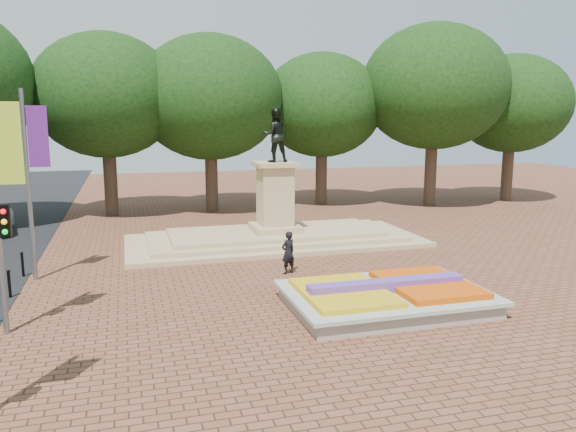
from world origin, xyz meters
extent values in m
plane|color=brown|center=(0.00, 0.00, 0.00)|extent=(90.00, 90.00, 0.00)
cube|color=gray|center=(1.00, -2.00, 0.23)|extent=(6.00, 4.00, 0.45)
cube|color=#AAB5A4|center=(1.00, -2.00, 0.50)|extent=(6.30, 4.30, 0.12)
cube|color=#E0540C|center=(2.45, -2.00, 0.63)|extent=(2.60, 3.40, 0.22)
cube|color=gold|center=(-0.45, -2.00, 0.62)|extent=(2.60, 3.40, 0.18)
cube|color=#5E389C|center=(1.00, -2.00, 0.72)|extent=(5.20, 0.55, 0.38)
cube|color=tan|center=(0.00, 8.00, 0.10)|extent=(14.00, 6.00, 0.20)
cube|color=tan|center=(0.00, 8.00, 0.30)|extent=(12.00, 5.00, 0.20)
cube|color=tan|center=(0.00, 8.00, 0.50)|extent=(10.00, 4.00, 0.20)
cube|color=tan|center=(0.00, 8.00, 0.75)|extent=(2.20, 2.20, 0.30)
cube|color=tan|center=(0.00, 8.00, 2.30)|extent=(1.50, 1.50, 2.80)
cube|color=tan|center=(0.00, 8.00, 3.80)|extent=(1.90, 1.90, 0.20)
imported|color=black|center=(0.00, 8.00, 5.15)|extent=(1.22, 0.95, 2.50)
cylinder|color=#3C2A21|center=(-8.00, 18.00, 2.00)|extent=(0.80, 0.80, 4.00)
ellipsoid|color=black|center=(-8.00, 18.00, 6.69)|extent=(8.80, 8.80, 7.48)
cylinder|color=#3C2A21|center=(-1.00, 18.00, 2.00)|extent=(0.80, 0.80, 4.00)
ellipsoid|color=black|center=(-1.00, 18.00, 6.69)|extent=(8.80, 8.80, 7.48)
cylinder|color=#3C2A21|center=(6.00, 18.00, 2.00)|extent=(0.80, 0.80, 4.00)
ellipsoid|color=black|center=(6.00, 18.00, 6.69)|extent=(8.80, 8.80, 7.48)
cylinder|color=#3C2A21|center=(13.00, 18.00, 2.00)|extent=(0.80, 0.80, 4.00)
ellipsoid|color=black|center=(13.00, 18.00, 6.69)|extent=(8.80, 8.80, 7.48)
cylinder|color=#3C2A21|center=(20.00, 18.00, 2.00)|extent=(0.80, 0.80, 4.00)
ellipsoid|color=black|center=(20.00, 18.00, 6.69)|extent=(8.80, 8.80, 7.48)
cube|color=#AFCC28|center=(-9.75, -1.00, 5.30)|extent=(0.70, 0.04, 2.20)
cylinder|color=slate|center=(-10.20, 4.50, 3.50)|extent=(0.16, 0.16, 7.00)
cube|color=#5D1C77|center=(-9.75, 4.50, 5.30)|extent=(0.70, 0.04, 2.20)
cube|color=black|center=(-10.00, -1.00, 3.20)|extent=(0.28, 0.18, 0.90)
cylinder|color=black|center=(-10.70, 2.40, 0.45)|extent=(0.10, 0.10, 0.90)
sphere|color=black|center=(-10.70, 2.40, 0.92)|extent=(0.12, 0.12, 0.12)
cylinder|color=black|center=(-10.70, 5.00, 0.45)|extent=(0.10, 0.10, 0.90)
sphere|color=black|center=(-10.70, 5.00, 0.92)|extent=(0.12, 0.12, 0.12)
imported|color=black|center=(-0.89, 2.68, 0.84)|extent=(0.72, 0.61, 1.67)
camera|label=1|loc=(-6.75, -17.57, 6.00)|focal=35.00mm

